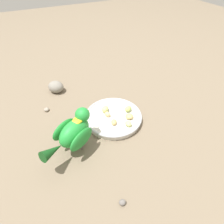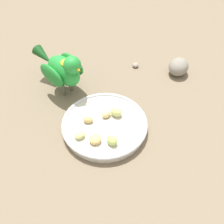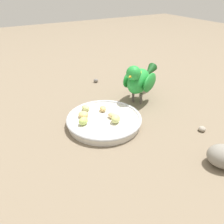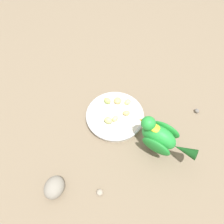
{
  "view_description": "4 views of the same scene",
  "coord_description": "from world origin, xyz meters",
  "px_view_note": "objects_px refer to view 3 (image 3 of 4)",
  "views": [
    {
      "loc": [
        0.26,
        0.54,
        0.56
      ],
      "look_at": [
        0.01,
        0.02,
        0.05
      ],
      "focal_mm": 30.51,
      "sensor_mm": 36.0,
      "label": 1
    },
    {
      "loc": [
        -0.43,
        0.13,
        0.55
      ],
      "look_at": [
        -0.01,
        0.0,
        0.07
      ],
      "focal_mm": 40.06,
      "sensor_mm": 36.0,
      "label": 2
    },
    {
      "loc": [
        -0.29,
        -0.52,
        0.4
      ],
      "look_at": [
        0.01,
        -0.01,
        0.06
      ],
      "focal_mm": 36.69,
      "sensor_mm": 36.0,
      "label": 3
    },
    {
      "loc": [
        0.39,
        -0.19,
        0.71
      ],
      "look_at": [
        0.0,
        0.01,
        0.06
      ],
      "focal_mm": 32.24,
      "sensor_mm": 36.0,
      "label": 4
    }
  ],
  "objects_px": {
    "apple_piece_4": "(83,114)",
    "rock_large": "(223,156)",
    "pebble_0": "(96,81)",
    "apple_piece_2": "(86,108)",
    "apple_piece_1": "(116,119)",
    "parrot": "(139,79)",
    "apple_piece_0": "(112,115)",
    "apple_piece_5": "(83,121)",
    "feeding_bowl": "(105,120)",
    "pebble_1": "(202,129)",
    "apple_piece_3": "(103,109)"
  },
  "relations": [
    {
      "from": "apple_piece_2",
      "to": "feeding_bowl",
      "type": "bearing_deg",
      "value": -68.38
    },
    {
      "from": "feeding_bowl",
      "to": "apple_piece_5",
      "type": "distance_m",
      "value": 0.08
    },
    {
      "from": "apple_piece_0",
      "to": "apple_piece_5",
      "type": "height_order",
      "value": "apple_piece_5"
    },
    {
      "from": "rock_large",
      "to": "apple_piece_3",
      "type": "bearing_deg",
      "value": 112.48
    },
    {
      "from": "apple_piece_4",
      "to": "apple_piece_5",
      "type": "distance_m",
      "value": 0.04
    },
    {
      "from": "apple_piece_2",
      "to": "parrot",
      "type": "bearing_deg",
      "value": 0.2
    },
    {
      "from": "apple_piece_0",
      "to": "rock_large",
      "type": "bearing_deg",
      "value": -64.56
    },
    {
      "from": "feeding_bowl",
      "to": "apple_piece_0",
      "type": "relative_size",
      "value": 8.75
    },
    {
      "from": "parrot",
      "to": "apple_piece_0",
      "type": "bearing_deg",
      "value": -1.53
    },
    {
      "from": "apple_piece_1",
      "to": "apple_piece_3",
      "type": "bearing_deg",
      "value": 90.3
    },
    {
      "from": "apple_piece_3",
      "to": "pebble_1",
      "type": "height_order",
      "value": "apple_piece_3"
    },
    {
      "from": "apple_piece_5",
      "to": "apple_piece_3",
      "type": "bearing_deg",
      "value": 25.11
    },
    {
      "from": "pebble_0",
      "to": "feeding_bowl",
      "type": "bearing_deg",
      "value": -111.94
    },
    {
      "from": "pebble_0",
      "to": "apple_piece_2",
      "type": "bearing_deg",
      "value": -122.92
    },
    {
      "from": "apple_piece_0",
      "to": "apple_piece_4",
      "type": "distance_m",
      "value": 0.09
    },
    {
      "from": "apple_piece_5",
      "to": "parrot",
      "type": "bearing_deg",
      "value": 16.37
    },
    {
      "from": "apple_piece_0",
      "to": "pebble_1",
      "type": "xyz_separation_m",
      "value": [
        0.22,
        -0.17,
        -0.03
      ]
    },
    {
      "from": "apple_piece_3",
      "to": "pebble_0",
      "type": "bearing_deg",
      "value": 68.01
    },
    {
      "from": "apple_piece_1",
      "to": "apple_piece_5",
      "type": "distance_m",
      "value": 0.1
    },
    {
      "from": "apple_piece_2",
      "to": "apple_piece_5",
      "type": "distance_m",
      "value": 0.09
    },
    {
      "from": "rock_large",
      "to": "pebble_0",
      "type": "distance_m",
      "value": 0.63
    },
    {
      "from": "apple_piece_4",
      "to": "rock_large",
      "type": "distance_m",
      "value": 0.41
    },
    {
      "from": "feeding_bowl",
      "to": "apple_piece_0",
      "type": "height_order",
      "value": "apple_piece_0"
    },
    {
      "from": "apple_piece_0",
      "to": "pebble_0",
      "type": "bearing_deg",
      "value": 71.82
    },
    {
      "from": "apple_piece_1",
      "to": "apple_piece_2",
      "type": "xyz_separation_m",
      "value": [
        -0.05,
        0.12,
        -0.0
      ]
    },
    {
      "from": "apple_piece_2",
      "to": "pebble_1",
      "type": "distance_m",
      "value": 0.37
    },
    {
      "from": "feeding_bowl",
      "to": "apple_piece_1",
      "type": "distance_m",
      "value": 0.05
    },
    {
      "from": "parrot",
      "to": "pebble_0",
      "type": "relative_size",
      "value": 10.2
    },
    {
      "from": "apple_piece_3",
      "to": "parrot",
      "type": "distance_m",
      "value": 0.18
    },
    {
      "from": "pebble_0",
      "to": "apple_piece_3",
      "type": "bearing_deg",
      "value": -111.99
    },
    {
      "from": "feeding_bowl",
      "to": "apple_piece_5",
      "type": "relative_size",
      "value": 7.51
    },
    {
      "from": "apple_piece_1",
      "to": "parrot",
      "type": "height_order",
      "value": "parrot"
    },
    {
      "from": "rock_large",
      "to": "pebble_1",
      "type": "relative_size",
      "value": 3.52
    },
    {
      "from": "apple_piece_4",
      "to": "apple_piece_0",
      "type": "bearing_deg",
      "value": -34.3
    },
    {
      "from": "parrot",
      "to": "rock_large",
      "type": "height_order",
      "value": "parrot"
    },
    {
      "from": "apple_piece_0",
      "to": "pebble_1",
      "type": "distance_m",
      "value": 0.28
    },
    {
      "from": "apple_piece_3",
      "to": "rock_large",
      "type": "height_order",
      "value": "rock_large"
    },
    {
      "from": "apple_piece_1",
      "to": "apple_piece_4",
      "type": "relative_size",
      "value": 1.05
    },
    {
      "from": "apple_piece_4",
      "to": "rock_large",
      "type": "bearing_deg",
      "value": -58.18
    },
    {
      "from": "feeding_bowl",
      "to": "pebble_0",
      "type": "bearing_deg",
      "value": 68.06
    },
    {
      "from": "apple_piece_0",
      "to": "rock_large",
      "type": "relative_size",
      "value": 0.36
    },
    {
      "from": "feeding_bowl",
      "to": "apple_piece_1",
      "type": "bearing_deg",
      "value": -66.49
    },
    {
      "from": "parrot",
      "to": "pebble_0",
      "type": "height_order",
      "value": "parrot"
    },
    {
      "from": "pebble_0",
      "to": "pebble_1",
      "type": "distance_m",
      "value": 0.52
    },
    {
      "from": "apple_piece_1",
      "to": "pebble_0",
      "type": "relative_size",
      "value": 1.67
    },
    {
      "from": "apple_piece_3",
      "to": "parrot",
      "type": "height_order",
      "value": "parrot"
    },
    {
      "from": "feeding_bowl",
      "to": "pebble_1",
      "type": "distance_m",
      "value": 0.3
    },
    {
      "from": "apple_piece_4",
      "to": "rock_large",
      "type": "xyz_separation_m",
      "value": [
        0.22,
        -0.35,
        -0.0
      ]
    },
    {
      "from": "apple_piece_5",
      "to": "rock_large",
      "type": "distance_m",
      "value": 0.39
    },
    {
      "from": "parrot",
      "to": "pebble_1",
      "type": "distance_m",
      "value": 0.28
    }
  ]
}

